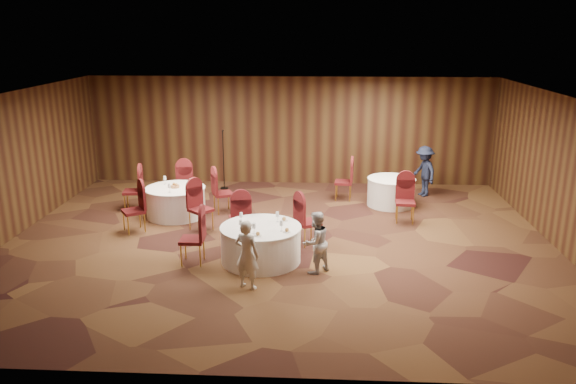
# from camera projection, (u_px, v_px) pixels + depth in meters

# --- Properties ---
(ground) EXTENTS (12.00, 12.00, 0.00)m
(ground) POSITION_uv_depth(u_px,v_px,m) (278.00, 242.00, 12.41)
(ground) COLOR black
(ground) RESTS_ON ground
(room_shell) EXTENTS (12.00, 12.00, 12.00)m
(room_shell) POSITION_uv_depth(u_px,v_px,m) (278.00, 155.00, 11.86)
(room_shell) COLOR silver
(room_shell) RESTS_ON ground
(table_main) EXTENTS (1.63, 1.63, 0.74)m
(table_main) POSITION_uv_depth(u_px,v_px,m) (261.00, 244.00, 11.31)
(table_main) COLOR white
(table_main) RESTS_ON ground
(table_left) EXTENTS (1.49, 1.49, 0.74)m
(table_left) POSITION_uv_depth(u_px,v_px,m) (176.00, 202.00, 14.04)
(table_left) COLOR white
(table_left) RESTS_ON ground
(table_right) EXTENTS (1.26, 1.26, 0.74)m
(table_right) POSITION_uv_depth(u_px,v_px,m) (391.00, 192.00, 14.90)
(table_right) COLOR white
(table_right) RESTS_ON ground
(chairs_main) EXTENTS (2.91, 1.92, 1.00)m
(chairs_main) POSITION_uv_depth(u_px,v_px,m) (248.00, 226.00, 11.93)
(chairs_main) COLOR #460F0E
(chairs_main) RESTS_ON ground
(chairs_left) EXTENTS (3.01, 3.12, 1.00)m
(chairs_left) POSITION_uv_depth(u_px,v_px,m) (176.00, 197.00, 14.01)
(chairs_left) COLOR #460F0E
(chairs_left) RESTS_ON ground
(chairs_right) EXTENTS (1.99, 2.35, 1.00)m
(chairs_right) POSITION_uv_depth(u_px,v_px,m) (372.00, 191.00, 14.48)
(chairs_right) COLOR #460F0E
(chairs_right) RESTS_ON ground
(tabletop_main) EXTENTS (1.07, 1.04, 0.22)m
(tabletop_main) POSITION_uv_depth(u_px,v_px,m) (267.00, 224.00, 11.07)
(tabletop_main) COLOR silver
(tabletop_main) RESTS_ON table_main
(tabletop_left) EXTENTS (0.79, 0.78, 0.22)m
(tabletop_left) POSITION_uv_depth(u_px,v_px,m) (175.00, 184.00, 13.91)
(tabletop_left) COLOR silver
(tabletop_left) RESTS_ON table_left
(tabletop_right) EXTENTS (0.08, 0.08, 0.22)m
(tabletop_right) POSITION_uv_depth(u_px,v_px,m) (401.00, 175.00, 14.52)
(tabletop_right) COLOR silver
(tabletop_right) RESTS_ON table_right
(mic_stand) EXTENTS (0.24, 0.24, 1.74)m
(mic_stand) POSITION_uv_depth(u_px,v_px,m) (224.00, 171.00, 16.43)
(mic_stand) COLOR black
(mic_stand) RESTS_ON ground
(woman_a) EXTENTS (0.56, 0.47, 1.30)m
(woman_a) POSITION_uv_depth(u_px,v_px,m) (247.00, 255.00, 10.05)
(woman_a) COLOR silver
(woman_a) RESTS_ON ground
(woman_b) EXTENTS (0.75, 0.75, 1.23)m
(woman_b) POSITION_uv_depth(u_px,v_px,m) (316.00, 242.00, 10.72)
(woman_b) COLOR #B5B6BA
(woman_b) RESTS_ON ground
(man_c) EXTENTS (0.84, 1.05, 1.42)m
(man_c) POSITION_uv_depth(u_px,v_px,m) (424.00, 171.00, 15.65)
(man_c) COLOR black
(man_c) RESTS_ON ground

